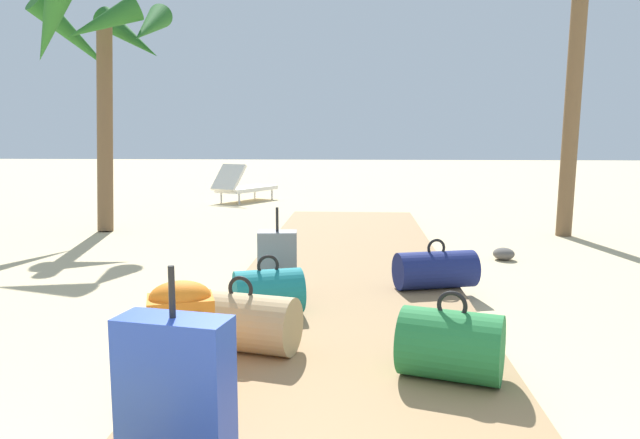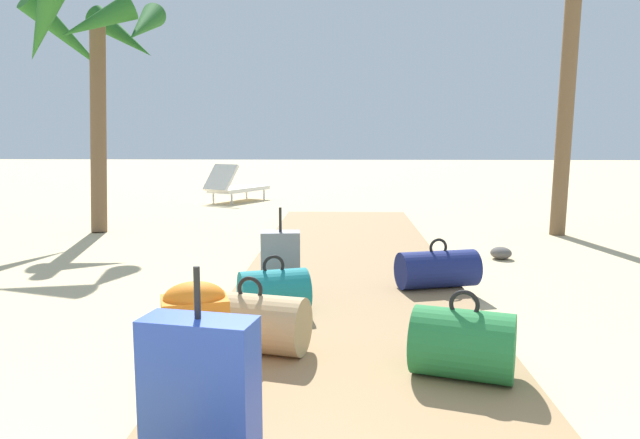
% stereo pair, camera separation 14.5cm
% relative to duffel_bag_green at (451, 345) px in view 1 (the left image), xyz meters
% --- Properties ---
extents(ground_plane, '(60.00, 60.00, 0.00)m').
position_rel_duffel_bag_green_xyz_m(ground_plane, '(-0.60, 1.40, -0.27)').
color(ground_plane, '#D1BA8C').
extents(boardwalk, '(1.99, 9.62, 0.08)m').
position_rel_duffel_bag_green_xyz_m(boardwalk, '(-0.60, 2.37, -0.23)').
color(boardwalk, '#9E7A51').
rests_on(boardwalk, ground).
extents(duffel_bag_green, '(0.63, 0.53, 0.49)m').
position_rel_duffel_bag_green_xyz_m(duffel_bag_green, '(0.00, 0.00, 0.00)').
color(duffel_bag_green, '#237538').
rests_on(duffel_bag_green, boardwalk).
extents(backpack_orange, '(0.38, 0.33, 0.59)m').
position_rel_duffel_bag_green_xyz_m(backpack_orange, '(-1.40, -0.28, 0.12)').
color(backpack_orange, orange).
rests_on(backpack_orange, boardwalk).
extents(duffel_bag_teal, '(0.58, 0.48, 0.45)m').
position_rel_duffel_bag_green_xyz_m(duffel_bag_teal, '(-1.16, 1.12, -0.02)').
color(duffel_bag_teal, '#197A7F').
rests_on(duffel_bag_teal, boardwalk).
extents(duffel_bag_tan, '(0.75, 0.51, 0.47)m').
position_rel_duffel_bag_green_xyz_m(duffel_bag_tan, '(-1.22, 0.37, -0.01)').
color(duffel_bag_tan, tan).
rests_on(duffel_bag_tan, boardwalk).
extents(suitcase_grey, '(0.34, 0.23, 0.72)m').
position_rel_duffel_bag_green_xyz_m(suitcase_grey, '(-1.17, 1.73, 0.07)').
color(suitcase_grey, slate).
rests_on(suitcase_grey, boardwalk).
extents(duffel_bag_navy, '(0.75, 0.50, 0.43)m').
position_rel_duffel_bag_green_xyz_m(duffel_bag_navy, '(0.17, 1.98, -0.03)').
color(duffel_bag_navy, navy).
rests_on(duffel_bag_navy, boardwalk).
extents(suitcase_blue, '(0.45, 0.26, 0.85)m').
position_rel_duffel_bag_green_xyz_m(suitcase_blue, '(-1.18, -1.08, 0.14)').
color(suitcase_blue, '#2847B7').
rests_on(suitcase_blue, boardwalk).
extents(palm_tree_far_left, '(2.06, 2.18, 3.44)m').
position_rel_duffel_bag_green_xyz_m(palm_tree_far_left, '(-4.20, 5.52, 2.40)').
color(palm_tree_far_left, brown).
rests_on(palm_tree_far_left, ground).
extents(lounge_chair, '(1.25, 1.63, 0.81)m').
position_rel_duffel_bag_green_xyz_m(lounge_chair, '(-2.93, 9.38, 0.06)').
color(lounge_chair, white).
rests_on(lounge_chair, ground).
extents(rock_right_far, '(0.31, 0.31, 0.14)m').
position_rel_duffel_bag_green_xyz_m(rock_right_far, '(1.14, 3.62, -0.20)').
color(rock_right_far, '#5B5651').
rests_on(rock_right_far, ground).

